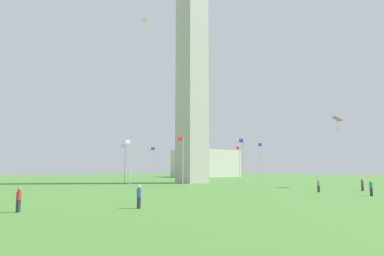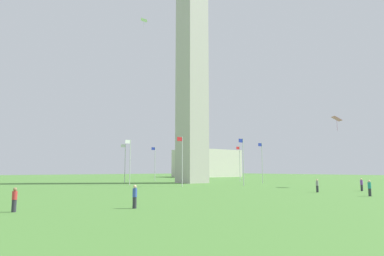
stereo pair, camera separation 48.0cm
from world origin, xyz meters
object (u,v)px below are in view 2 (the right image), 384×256
person_red_shirt (14,200)px  flagpole_se (262,161)px  flagpole_nw (125,161)px  person_purple_shirt (362,185)px  kite_pink_diamond (337,119)px  distant_building (207,163)px  flagpole_ne (182,159)px  flagpole_s (240,162)px  flagpole_w (155,162)px  person_blue_shirt (135,197)px  flagpole_e (243,159)px  person_gray_shirt (317,186)px  kite_white_diamond (144,20)px  person_teal_shirt (370,188)px  flagpole_sw (198,162)px  obelisk_monument (192,74)px  flagpole_n (130,160)px

person_red_shirt → flagpole_se: bearing=-28.9°
flagpole_nw → person_purple_shirt: flagpole_nw is taller
kite_pink_diamond → distant_building: bearing=-114.8°
flagpole_ne → flagpole_s: same height
flagpole_s → flagpole_w: size_ratio=1.00×
person_blue_shirt → distant_building: size_ratio=0.08×
flagpole_e → person_red_shirt: 41.10m
person_gray_shirt → kite_white_diamond: bearing=51.3°
flagpole_s → distant_building: bearing=-121.8°
person_teal_shirt → kite_pink_diamond: 20.60m
person_red_shirt → person_purple_shirt: person_purple_shirt is taller
flagpole_w → person_red_shirt: 57.94m
flagpole_s → person_teal_shirt: bearing=61.3°
flagpole_w → person_blue_shirt: bearing=56.4°
person_blue_shirt → flagpole_ne: bearing=20.9°
flagpole_sw → person_red_shirt: 62.32m
person_teal_shirt → person_red_shirt: size_ratio=1.05×
obelisk_monument → flagpole_n: (14.36, 0.00, -18.55)m
obelisk_monument → person_red_shirt: bearing=37.4°
obelisk_monument → kite_white_diamond: size_ratio=25.39×
flagpole_e → flagpole_se: same height
obelisk_monument → kite_pink_diamond: obelisk_monument is taller
person_blue_shirt → flagpole_nw: bearing=37.9°
obelisk_monument → person_blue_shirt: obelisk_monument is taller
flagpole_sw → person_blue_shirt: flagpole_sw is taller
flagpole_w → person_purple_shirt: 48.04m
flagpole_sw → person_blue_shirt: 59.14m
person_red_shirt → kite_pink_diamond: kite_pink_diamond is taller
flagpole_w → flagpole_s: bearing=135.0°
obelisk_monument → kite_white_diamond: 15.49m
person_blue_shirt → person_red_shirt: person_blue_shirt is taller
kite_pink_diamond → person_gray_shirt: bearing=16.8°
person_blue_shirt → kite_white_diamond: bearing=33.5°
flagpole_se → flagpole_sw: 20.22m
flagpole_sw → kite_pink_diamond: size_ratio=3.42×
flagpole_w → flagpole_nw: same height
person_purple_shirt → flagpole_e: bearing=-3.8°
flagpole_n → distant_building: bearing=-143.2°
person_teal_shirt → person_gray_shirt: bearing=-8.8°
obelisk_monument → person_purple_shirt: 40.29m
person_gray_shirt → distant_building: bearing=3.6°
flagpole_nw → person_purple_shirt: 45.33m
flagpole_w → person_gray_shirt: bearing=83.4°
flagpole_se → person_teal_shirt: flagpole_se is taller
flagpole_s → person_blue_shirt: 55.71m
distant_building → flagpole_n: bearing=36.8°
person_teal_shirt → flagpole_sw: bearing=-17.6°
flagpole_ne → flagpole_e: 10.94m
person_red_shirt → flagpole_nw: bearing=4.0°
person_blue_shirt → flagpole_se: bearing=2.5°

